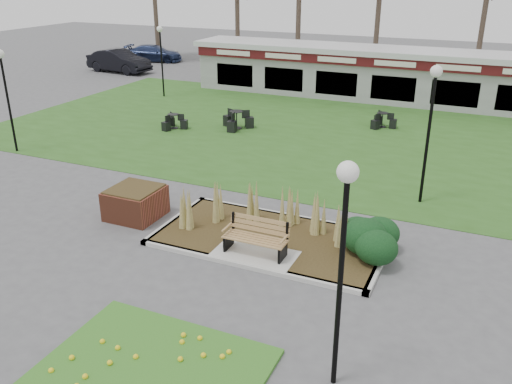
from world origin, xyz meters
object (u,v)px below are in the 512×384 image
at_px(lamp_post_mid_left, 4,78).
at_px(car_blue, 154,53).
at_px(bistro_set_d, 382,122).
at_px(lamp_post_near_left, 344,229).
at_px(bistro_set_b, 237,123).
at_px(brick_planter, 135,202).
at_px(lamp_post_far_right, 432,105).
at_px(lamp_post_far_left, 161,46).
at_px(food_pavilion, 399,75).
at_px(park_bench, 257,236).
at_px(car_black, 119,61).
at_px(car_silver, 156,52).
at_px(bistro_set_a, 174,124).

distance_m(lamp_post_mid_left, car_blue, 23.28).
bearing_deg(bistro_set_d, lamp_post_near_left, -80.88).
bearing_deg(bistro_set_b, brick_planter, -81.79).
height_order(lamp_post_far_right, lamp_post_far_left, lamp_post_far_right).
relative_size(food_pavilion, lamp_post_mid_left, 5.91).
height_order(lamp_post_mid_left, lamp_post_far_left, lamp_post_mid_left).
distance_m(park_bench, lamp_post_far_left, 20.07).
bearing_deg(car_black, lamp_post_far_right, -117.08).
bearing_deg(food_pavilion, car_black, 177.06).
bearing_deg(lamp_post_far_left, car_black, 143.30).
distance_m(lamp_post_far_right, car_silver, 32.53).
distance_m(park_bench, car_silver, 34.02).
xyz_separation_m(lamp_post_near_left, car_blue, (-23.81, 29.56, -2.52)).
bearing_deg(bistro_set_b, lamp_post_far_left, 147.37).
xyz_separation_m(park_bench, bistro_set_d, (0.41, 13.84, -0.33)).
xyz_separation_m(food_pavilion, bistro_set_a, (-8.58, -10.12, -1.23)).
relative_size(lamp_post_far_right, car_blue, 0.99).
bearing_deg(car_silver, brick_planter, -160.01).
relative_size(park_bench, bistro_set_a, 1.34).
distance_m(food_pavilion, bistro_set_a, 13.33).
distance_m(food_pavilion, bistro_set_b, 10.73).
height_order(lamp_post_near_left, car_black, lamp_post_near_left).
bearing_deg(car_black, lamp_post_mid_left, -150.26).
height_order(park_bench, car_black, car_black).
relative_size(bistro_set_b, car_silver, 0.42).
bearing_deg(car_black, bistro_set_d, -102.72).
xyz_separation_m(park_bench, car_silver, (-21.02, 26.75, 0.04)).
bearing_deg(lamp_post_far_left, bistro_set_b, -32.63).
height_order(bistro_set_a, bistro_set_b, bistro_set_b).
xyz_separation_m(lamp_post_mid_left, bistro_set_b, (6.92, 6.79, -2.74)).
distance_m(lamp_post_mid_left, lamp_post_far_left, 11.25).
bearing_deg(lamp_post_far_right, lamp_post_far_left, 148.90).
bearing_deg(food_pavilion, car_silver, 161.49).
bearing_deg(bistro_set_b, park_bench, -61.56).
height_order(lamp_post_far_left, bistro_set_b, lamp_post_far_left).
bearing_deg(food_pavilion, bistro_set_d, -86.01).
bearing_deg(food_pavilion, car_blue, 163.50).
bearing_deg(bistro_set_d, park_bench, -91.70).
distance_m(food_pavilion, car_black, 20.22).
bearing_deg(car_silver, car_blue, -167.12).
xyz_separation_m(bistro_set_b, car_silver, (-15.17, 15.95, 0.33)).
xyz_separation_m(food_pavilion, lamp_post_mid_left, (-12.77, -15.70, 1.56)).
bearing_deg(lamp_post_mid_left, lamp_post_far_right, 5.11).
bearing_deg(car_blue, food_pavilion, -121.08).
bearing_deg(bistro_set_d, food_pavilion, 93.99).
bearing_deg(park_bench, lamp_post_far_left, 130.02).
relative_size(bistro_set_a, car_silver, 0.34).
height_order(car_silver, car_blue, car_blue).
relative_size(car_silver, car_black, 0.76).
height_order(brick_planter, car_silver, car_silver).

